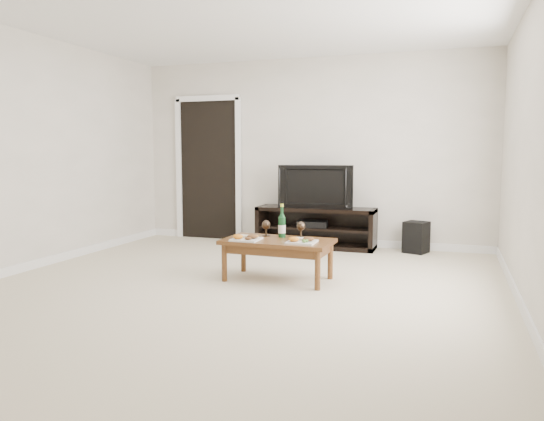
{
  "coord_description": "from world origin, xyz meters",
  "views": [
    {
      "loc": [
        1.91,
        -4.5,
        1.31
      ],
      "look_at": [
        0.16,
        0.67,
        0.7
      ],
      "focal_mm": 35.0,
      "sensor_mm": 36.0,
      "label": 1
    }
  ],
  "objects": [
    {
      "name": "floor",
      "position": [
        0.0,
        0.0,
        0.0
      ],
      "size": [
        5.5,
        5.5,
        0.0
      ],
      "primitive_type": "plane",
      "color": "beige",
      "rests_on": "ground"
    },
    {
      "name": "back_wall",
      "position": [
        0.0,
        2.77,
        1.3
      ],
      "size": [
        5.0,
        0.04,
        2.6
      ],
      "primitive_type": "cube",
      "color": "silver",
      "rests_on": "ground"
    },
    {
      "name": "ceiling",
      "position": [
        0.0,
        0.0,
        2.62
      ],
      "size": [
        5.0,
        5.5,
        0.04
      ],
      "primitive_type": "cube",
      "color": "white",
      "rests_on": "back_wall"
    },
    {
      "name": "doorway",
      "position": [
        -1.55,
        2.73,
        1.02
      ],
      "size": [
        0.9,
        0.02,
        2.05
      ],
      "primitive_type": "cube",
      "color": "black",
      "rests_on": "ground"
    },
    {
      "name": "media_console",
      "position": [
        0.17,
        2.5,
        0.28
      ],
      "size": [
        1.62,
        0.45,
        0.55
      ],
      "primitive_type": "cube",
      "color": "black",
      "rests_on": "ground"
    },
    {
      "name": "television",
      "position": [
        0.17,
        2.5,
        0.84
      ],
      "size": [
        1.01,
        0.28,
        0.58
      ],
      "primitive_type": "imported",
      "rotation": [
        0.0,
        0.0,
        0.15
      ],
      "color": "black",
      "rests_on": "media_console"
    },
    {
      "name": "av_receiver",
      "position": [
        0.12,
        2.48,
        0.33
      ],
      "size": [
        0.44,
        0.36,
        0.08
      ],
      "primitive_type": "cube",
      "rotation": [
        0.0,
        0.0,
        0.15
      ],
      "color": "black",
      "rests_on": "media_console"
    },
    {
      "name": "subwoofer",
      "position": [
        1.5,
        2.53,
        0.2
      ],
      "size": [
        0.35,
        0.35,
        0.41
      ],
      "primitive_type": "cube",
      "rotation": [
        0.0,
        0.0,
        -0.37
      ],
      "color": "black",
      "rests_on": "ground"
    },
    {
      "name": "coffee_table",
      "position": [
        0.26,
        0.55,
        0.21
      ],
      "size": [
        1.12,
        0.64,
        0.42
      ],
      "primitive_type": "cube",
      "rotation": [
        0.0,
        0.0,
        -0.04
      ],
      "color": "brown",
      "rests_on": "ground"
    },
    {
      "name": "plate_left",
      "position": [
        -0.03,
        0.41,
        0.45
      ],
      "size": [
        0.27,
        0.27,
        0.07
      ],
      "primitive_type": "cube",
      "color": "white",
      "rests_on": "coffee_table"
    },
    {
      "name": "plate_right",
      "position": [
        0.54,
        0.44,
        0.45
      ],
      "size": [
        0.27,
        0.27,
        0.07
      ],
      "primitive_type": "cube",
      "color": "white",
      "rests_on": "coffee_table"
    },
    {
      "name": "wine_bottle",
      "position": [
        0.26,
        0.7,
        0.59
      ],
      "size": [
        0.07,
        0.07,
        0.35
      ],
      "primitive_type": "cylinder",
      "color": "#0F3819",
      "rests_on": "coffee_table"
    },
    {
      "name": "goblet_left",
      "position": [
        0.07,
        0.72,
        0.51
      ],
      "size": [
        0.09,
        0.09,
        0.17
      ],
      "primitive_type": null,
      "color": "#35281C",
      "rests_on": "coffee_table"
    },
    {
      "name": "goblet_right",
      "position": [
        0.45,
        0.75,
        0.51
      ],
      "size": [
        0.09,
        0.09,
        0.17
      ],
      "primitive_type": null,
      "color": "#35281C",
      "rests_on": "coffee_table"
    }
  ]
}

